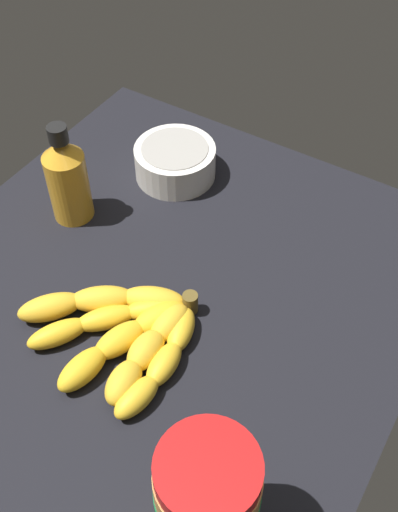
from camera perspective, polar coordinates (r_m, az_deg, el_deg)
ground_plane at (r=82.84cm, az=-3.53°, el=-4.13°), size 72.13×65.69×3.47cm
banana_bunch at (r=76.10cm, az=-6.83°, el=-7.05°), size 19.80×22.54×3.56cm
peanut_butter_jar at (r=59.15cm, az=0.75°, el=-22.07°), size 9.39×9.39×16.81cm
honey_bottle at (r=88.41cm, az=-12.16°, el=7.09°), size 5.86×5.86×15.73cm
small_bowl at (r=95.92cm, az=-2.23°, el=8.81°), size 12.53×12.53×5.29cm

